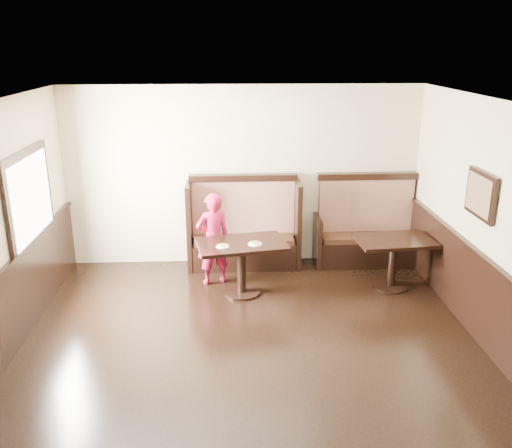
{
  "coord_description": "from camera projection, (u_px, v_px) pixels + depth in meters",
  "views": [
    {
      "loc": [
        -0.23,
        -4.74,
        3.39
      ],
      "look_at": [
        0.14,
        2.35,
        1.0
      ],
      "focal_mm": 38.0,
      "sensor_mm": 36.0,
      "label": 1
    }
  ],
  "objects": [
    {
      "name": "booth_neighbor",
      "position": [
        366.0,
        234.0,
        8.64
      ],
      "size": [
        1.65,
        0.72,
        1.45
      ],
      "color": "black",
      "rests_on": "ground"
    },
    {
      "name": "booth_main",
      "position": [
        244.0,
        234.0,
        8.53
      ],
      "size": [
        1.75,
        0.72,
        1.45
      ],
      "color": "black",
      "rests_on": "ground"
    },
    {
      "name": "pizza_plate_left",
      "position": [
        223.0,
        246.0,
        7.3
      ],
      "size": [
        0.18,
        0.18,
        0.03
      ],
      "color": "white",
      "rests_on": "table_main"
    },
    {
      "name": "room_shell",
      "position": [
        224.0,
        318.0,
        5.61
      ],
      "size": [
        7.0,
        7.0,
        7.0
      ],
      "color": "#C7B790",
      "rests_on": "ground"
    },
    {
      "name": "ground",
      "position": [
        254.0,
        389.0,
        5.57
      ],
      "size": [
        7.0,
        7.0,
        0.0
      ],
      "primitive_type": "plane",
      "color": "black",
      "rests_on": "ground"
    },
    {
      "name": "table_neighbor",
      "position": [
        393.0,
        251.0,
        7.71
      ],
      "size": [
        1.13,
        0.8,
        0.75
      ],
      "rotation": [
        0.0,
        0.0,
        0.09
      ],
      "color": "black",
      "rests_on": "ground"
    },
    {
      "name": "pizza_plate_right",
      "position": [
        255.0,
        243.0,
        7.39
      ],
      "size": [
        0.19,
        0.19,
        0.04
      ],
      "color": "white",
      "rests_on": "table_main"
    },
    {
      "name": "child",
      "position": [
        213.0,
        239.0,
        7.82
      ],
      "size": [
        0.58,
        0.48,
        1.37
      ],
      "primitive_type": "imported",
      "rotation": [
        0.0,
        0.0,
        3.49
      ],
      "color": "#A9123C",
      "rests_on": "ground"
    },
    {
      "name": "table_main",
      "position": [
        241.0,
        255.0,
        7.52
      ],
      "size": [
        1.32,
        0.96,
        0.77
      ],
      "rotation": [
        0.0,
        0.0,
        0.18
      ],
      "color": "black",
      "rests_on": "ground"
    }
  ]
}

